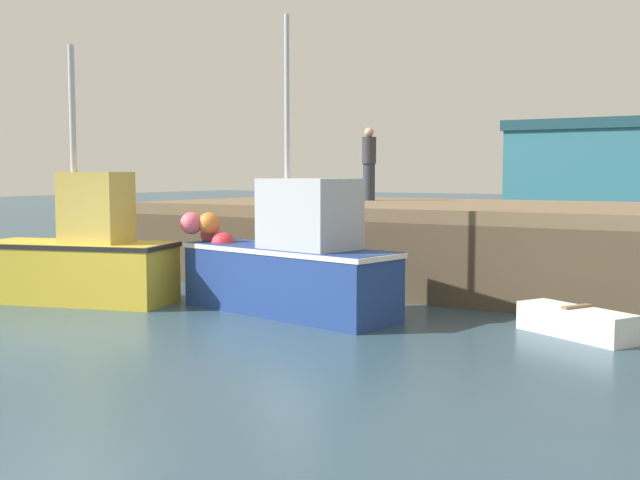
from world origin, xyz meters
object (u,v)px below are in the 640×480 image
(fishing_boat_near_left, at_px, (80,258))
(fishing_boat_near_right, at_px, (289,262))
(rowboat, at_px, (576,322))
(dockworker, at_px, (369,164))

(fishing_boat_near_left, bearing_deg, fishing_boat_near_right, 13.57)
(fishing_boat_near_right, bearing_deg, rowboat, 7.87)
(dockworker, bearing_deg, fishing_boat_near_right, -74.73)
(fishing_boat_near_left, height_order, dockworker, fishing_boat_near_left)
(fishing_boat_near_left, height_order, rowboat, fishing_boat_near_left)
(fishing_boat_near_right, xyz_separation_m, dockworker, (-1.61, 5.88, 1.69))
(fishing_boat_near_left, distance_m, dockworker, 7.42)
(fishing_boat_near_right, distance_m, dockworker, 6.33)
(fishing_boat_near_left, relative_size, fishing_boat_near_right, 0.94)
(rowboat, xyz_separation_m, dockworker, (-6.13, 5.25, 2.36))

